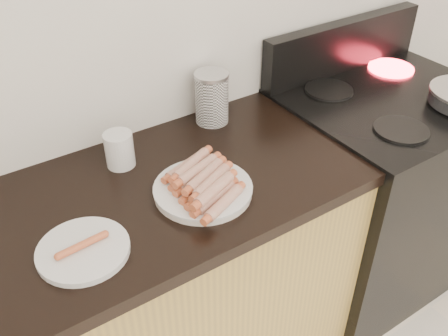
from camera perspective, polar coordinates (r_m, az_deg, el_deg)
wall_back at (r=1.55m, az=-7.85°, el=17.94°), size 4.00×0.04×2.60m
stove at (r=2.19m, az=16.69°, el=-2.81°), size 0.76×0.65×0.91m
stove_panel at (r=2.07m, az=13.48°, el=13.42°), size 0.76×0.06×0.20m
burner_near_left at (r=1.74m, az=19.60°, el=4.14°), size 0.18×0.18×0.01m
burner_far_left at (r=1.92m, az=11.90°, el=8.74°), size 0.18×0.18×0.01m
burner_far_right at (r=2.16m, az=18.54°, el=10.77°), size 0.18×0.18×0.01m
main_plate at (r=1.39m, az=-2.41°, el=-2.62°), size 0.32×0.32×0.02m
side_plate at (r=1.26m, az=-15.78°, el=-9.03°), size 0.27×0.27×0.02m
hotdog_pile at (r=1.37m, az=-2.45°, el=-1.46°), size 0.14×0.27×0.06m
plain_sausages at (r=1.25m, az=-15.91°, el=-8.46°), size 0.12×0.03×0.02m
canister at (r=1.67m, az=-1.41°, el=8.04°), size 0.11×0.11×0.18m
mug at (r=1.50m, az=-11.86°, el=2.06°), size 0.11×0.11×0.11m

